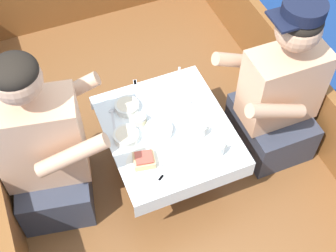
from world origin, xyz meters
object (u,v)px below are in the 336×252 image
person_starboard (279,95)px  coffee_cup_starboard (218,149)px  person_port (45,152)px  coffee_cup_port (200,131)px  sandwich (144,160)px  tin_can (140,120)px

person_starboard → coffee_cup_starboard: 0.48m
person_port → coffee_cup_port: size_ratio=11.60×
person_port → coffee_cup_starboard: person_port is taller
coffee_cup_port → person_starboard: bearing=6.3°
sandwich → tin_can: size_ratio=1.73×
person_starboard → coffee_cup_port: (-0.48, -0.05, -0.01)m
coffee_cup_starboard → person_starboard: bearing=22.5°
tin_can → sandwich: bearing=-105.7°
person_port → coffee_cup_starboard: 0.83m
sandwich → coffee_cup_starboard: bearing=-12.4°
coffee_cup_starboard → sandwich: bearing=167.6°
person_starboard → coffee_cup_port: bearing=6.8°
person_starboard → coffee_cup_starboard: person_starboard is taller
coffee_cup_port → tin_can: bearing=143.5°
person_starboard → sandwich: person_starboard is taller
person_port → sandwich: person_port is taller
person_port → coffee_cup_starboard: (0.78, -0.29, -0.01)m
sandwich → coffee_cup_port: (0.32, 0.05, 0.00)m
person_starboard → tin_can: person_starboard is taller
person_starboard → coffee_cup_port: size_ratio=11.30×
person_starboard → tin_can: 0.74m
coffee_cup_starboard → tin_can: 0.43m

